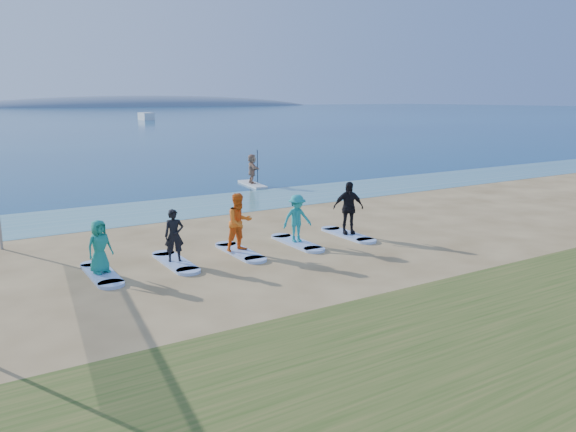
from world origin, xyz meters
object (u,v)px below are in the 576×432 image
boat_offshore_b (146,120)px  student_4 (348,208)px  student_0 (99,246)px  surfboard_2 (240,252)px  surfboard_3 (297,243)px  paddleboarder (252,169)px  paddleboard (252,184)px  student_3 (297,218)px  surfboard_1 (175,262)px  student_2 (239,222)px  surfboard_0 (101,274)px  surfboard_4 (348,235)px  student_1 (174,235)px

boat_offshore_b → student_4: bearing=-100.8°
student_0 → surfboard_2: (4.37, 0.00, -0.80)m
student_0 → surfboard_3: 6.60m
paddleboarder → student_0: (-11.45, -12.33, -0.10)m
paddleboard → student_3: 13.30m
surfboard_2 → student_4: 4.48m
surfboard_1 → student_2: student_2 is taller
surfboard_0 → surfboard_2: 4.37m
student_3 → student_0: bearing=-174.6°
student_4 → surfboard_4: bearing=0.0°
surfboard_2 → student_3: size_ratio=1.36×
student_1 → surfboard_4: student_1 is taller
paddleboard → surfboard_1: paddleboard is taller
boat_offshore_b → student_1: (-34.05, -107.91, 0.88)m
paddleboard → student_3: student_3 is taller
surfboard_1 → student_4: 6.62m
paddleboarder → student_4: size_ratio=0.88×
boat_offshore_b → surfboard_0: boat_offshore_b is taller
paddleboarder → boat_offshore_b: 98.74m
boat_offshore_b → student_2: 112.52m
surfboard_0 → surfboard_4: same height
boat_offshore_b → student_2: size_ratio=3.24×
boat_offshore_b → student_0: student_0 is taller
surfboard_1 → student_4: bearing=0.0°
student_1 → surfboard_0: bearing=-164.4°
paddleboarder → paddleboard: bearing=0.0°
student_1 → surfboard_3: (4.37, 0.00, -0.83)m
surfboard_0 → paddleboarder: bearing=47.1°
student_1 → surfboard_2: size_ratio=0.72×
student_4 → paddleboarder: bearing=98.9°
student_2 → surfboard_4: (4.37, 0.00, -0.98)m
surfboard_0 → student_3: 6.60m
paddleboard → paddleboarder: size_ratio=1.81×
boat_offshore_b → surfboard_1: boat_offshore_b is taller
paddleboard → surfboard_0: bearing=-125.4°
surfboard_0 → student_4: size_ratio=1.16×
student_2 → student_4: size_ratio=0.98×
paddleboard → student_1: (-9.27, -12.33, 0.82)m
surfboard_2 → surfboard_3: same height
boat_offshore_b → student_3: size_ratio=3.74×
student_0 → surfboard_4: student_0 is taller
paddleboarder → surfboard_3: size_ratio=0.76×
paddleboarder → surfboard_0: size_ratio=0.76×
surfboard_3 → surfboard_4: bearing=0.0°
student_0 → paddleboard: bearing=29.5°
student_0 → student_4: bearing=-17.7°
surfboard_4 → student_1: bearing=180.0°
paddleboard → student_4: (-2.72, -12.33, 0.98)m
surfboard_1 → student_1: size_ratio=1.39×
surfboard_2 → student_3: student_3 is taller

